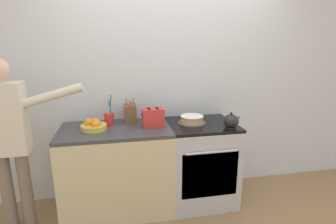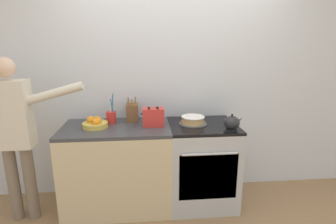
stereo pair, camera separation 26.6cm
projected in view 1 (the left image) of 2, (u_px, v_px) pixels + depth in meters
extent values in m
plane|color=#93704C|center=(183.00, 219.00, 2.67)|extent=(16.00, 16.00, 0.00)
cube|color=silver|center=(170.00, 83.00, 2.98)|extent=(8.00, 0.04, 2.60)
cube|color=beige|center=(117.00, 171.00, 2.75)|extent=(1.11, 0.65, 0.87)
cube|color=#3D3D42|center=(115.00, 130.00, 2.64)|extent=(1.11, 0.65, 0.03)
cube|color=#B7BABF|center=(200.00, 163.00, 2.92)|extent=(0.71, 0.65, 0.88)
cube|color=black|center=(210.00, 175.00, 2.61)|extent=(0.58, 0.01, 0.48)
cylinder|color=#B7BABF|center=(212.00, 152.00, 2.52)|extent=(0.53, 0.02, 0.02)
cube|color=black|center=(201.00, 124.00, 2.81)|extent=(0.71, 0.65, 0.03)
cylinder|color=#4C4C51|center=(192.00, 123.00, 2.80)|extent=(0.30, 0.30, 0.01)
cylinder|color=tan|center=(192.00, 121.00, 2.79)|extent=(0.24, 0.24, 0.03)
cylinder|color=tan|center=(192.00, 118.00, 2.78)|extent=(0.23, 0.23, 0.03)
cylinder|color=white|center=(192.00, 116.00, 2.78)|extent=(0.24, 0.24, 0.01)
cylinder|color=#232328|center=(231.00, 127.00, 2.67)|extent=(0.11, 0.11, 0.01)
ellipsoid|color=#232328|center=(231.00, 121.00, 2.65)|extent=(0.16, 0.16, 0.13)
cone|color=#232328|center=(238.00, 118.00, 2.66)|extent=(0.08, 0.03, 0.07)
sphere|color=black|center=(231.00, 113.00, 2.63)|extent=(0.02, 0.02, 0.02)
cube|color=brown|center=(130.00, 113.00, 2.82)|extent=(0.12, 0.17, 0.19)
cylinder|color=brown|center=(126.00, 102.00, 2.74)|extent=(0.01, 0.04, 0.08)
cylinder|color=brown|center=(130.00, 103.00, 2.75)|extent=(0.01, 0.03, 0.06)
cylinder|color=brown|center=(134.00, 102.00, 2.75)|extent=(0.01, 0.04, 0.09)
cylinder|color=brown|center=(126.00, 102.00, 2.78)|extent=(0.01, 0.03, 0.06)
cylinder|color=red|center=(109.00, 119.00, 2.73)|extent=(0.10, 0.10, 0.13)
cylinder|color=#B7BABF|center=(107.00, 108.00, 2.68)|extent=(0.06, 0.04, 0.28)
cylinder|color=teal|center=(110.00, 107.00, 2.71)|extent=(0.04, 0.05, 0.28)
cylinder|color=teal|center=(110.00, 110.00, 2.70)|extent=(0.03, 0.05, 0.23)
cylinder|color=gold|center=(94.00, 127.00, 2.58)|extent=(0.25, 0.25, 0.05)
sphere|color=orange|center=(97.00, 122.00, 2.60)|extent=(0.07, 0.07, 0.07)
sphere|color=orange|center=(95.00, 124.00, 2.53)|extent=(0.07, 0.07, 0.07)
sphere|color=orange|center=(89.00, 122.00, 2.58)|extent=(0.08, 0.08, 0.08)
sphere|color=orange|center=(95.00, 121.00, 2.62)|extent=(0.07, 0.07, 0.07)
sphere|color=orange|center=(96.00, 124.00, 2.54)|extent=(0.07, 0.07, 0.07)
cube|color=red|center=(153.00, 117.00, 2.68)|extent=(0.22, 0.15, 0.19)
cube|color=black|center=(149.00, 109.00, 2.65)|extent=(0.03, 0.10, 0.00)
cube|color=black|center=(157.00, 108.00, 2.66)|extent=(0.03, 0.10, 0.00)
cube|color=black|center=(142.00, 114.00, 2.65)|extent=(0.02, 0.02, 0.01)
cylinder|color=#7A6B5B|center=(8.00, 192.00, 2.44)|extent=(0.11, 0.11, 0.77)
cylinder|color=#7A6B5B|center=(26.00, 190.00, 2.47)|extent=(0.11, 0.11, 0.77)
cube|color=beige|center=(5.00, 119.00, 2.28)|extent=(0.34, 0.20, 0.64)
cylinder|color=beige|center=(52.00, 96.00, 2.31)|extent=(0.55, 0.08, 0.22)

